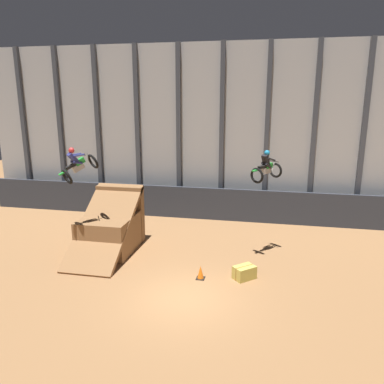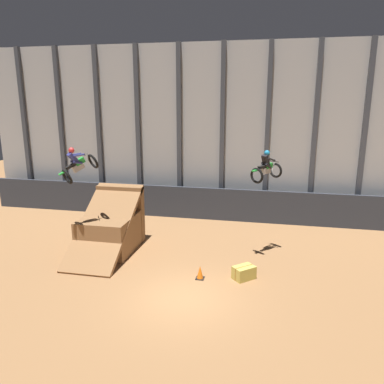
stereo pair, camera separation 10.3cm
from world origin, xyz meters
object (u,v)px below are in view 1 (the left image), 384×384
dirt_ramp (112,228)px  hay_bale_trackside (244,272)px  rider_bike_right_air (266,168)px  traffic_cone_near_ramp (201,272)px  rider_bike_left_air (78,165)px

dirt_ramp → hay_bale_trackside: bearing=-16.9°
rider_bike_right_air → hay_bale_trackside: bearing=-67.5°
dirt_ramp → traffic_cone_near_ramp: 5.66m
rider_bike_left_air → hay_bale_trackside: (7.57, -0.39, -4.32)m
dirt_ramp → rider_bike_left_air: bearing=-112.7°
rider_bike_left_air → traffic_cone_near_ramp: size_ratio=3.07×
rider_bike_left_air → traffic_cone_near_ramp: rider_bike_left_air is taller
dirt_ramp → rider_bike_right_air: (7.57, 0.63, 3.25)m
dirt_ramp → rider_bike_right_air: 8.26m
rider_bike_left_air → rider_bike_right_air: size_ratio=1.06×
rider_bike_right_air → traffic_cone_near_ramp: 5.70m
traffic_cone_near_ramp → hay_bale_trackside: 1.87m
rider_bike_right_air → dirt_ramp: bearing=-138.1°
hay_bale_trackside → rider_bike_left_air: bearing=177.0°
dirt_ramp → hay_bale_trackside: (6.86, -2.09, -0.80)m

